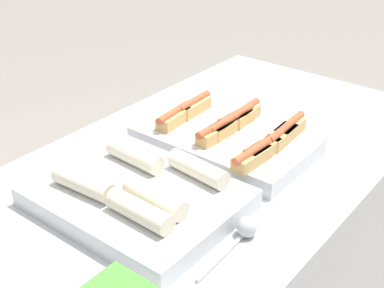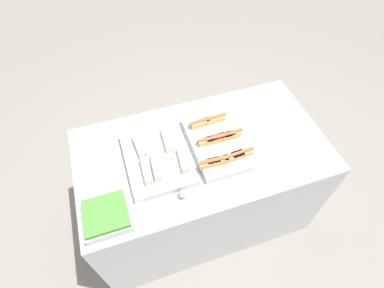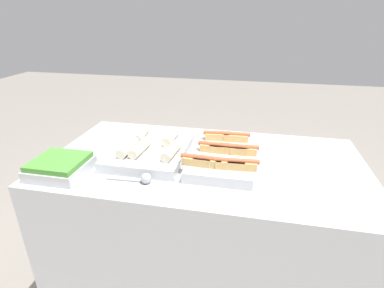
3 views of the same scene
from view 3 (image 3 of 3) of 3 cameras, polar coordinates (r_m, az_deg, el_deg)
ground_plane at (r=2.04m, az=2.04°, el=-25.18°), size 12.00×12.00×0.00m
counter at (r=1.74m, az=2.26°, el=-15.82°), size 1.55×0.84×0.86m
tray_hotdogs at (r=1.46m, az=5.98°, el=-2.15°), size 0.35×0.49×0.10m
tray_wraps at (r=1.54m, az=-7.84°, el=-0.95°), size 0.37×0.48×0.10m
tray_side_front at (r=1.48m, az=-23.83°, el=-3.94°), size 0.24×0.23×0.07m
serving_spoon_near at (r=1.31m, az=-9.32°, el=-6.51°), size 0.21×0.05×0.05m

